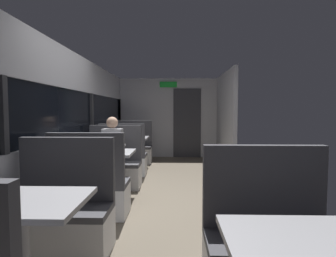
# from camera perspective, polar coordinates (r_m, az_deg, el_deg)

# --- Properties ---
(ground_plane) EXTENTS (3.30, 9.20, 0.02)m
(ground_plane) POSITION_cam_1_polar(r_m,az_deg,el_deg) (4.23, -1.35, -15.31)
(ground_plane) COLOR #665B4C
(carriage_window_panel_left) EXTENTS (0.09, 8.48, 2.30)m
(carriage_window_panel_left) POSITION_cam_1_polar(r_m,az_deg,el_deg) (4.33, -20.92, -0.01)
(carriage_window_panel_left) COLOR #B2B2B7
(carriage_window_panel_left) RESTS_ON ground_plane
(carriage_end_bulkhead) EXTENTS (2.90, 0.11, 2.30)m
(carriage_end_bulkhead) POSITION_cam_1_polar(r_m,az_deg,el_deg) (8.20, 0.48, 2.08)
(carriage_end_bulkhead) COLOR #B2B2B7
(carriage_end_bulkhead) RESTS_ON ground_plane
(carriage_aisle_panel_right) EXTENTS (0.08, 2.40, 2.30)m
(carriage_aisle_panel_right) POSITION_cam_1_polar(r_m,az_deg,el_deg) (7.11, 11.60, 1.86)
(carriage_aisle_panel_right) COLOR #B2B2B7
(carriage_aisle_panel_right) RESTS_ON ground_plane
(dining_table_near_window) EXTENTS (0.90, 0.70, 0.74)m
(dining_table_near_window) POSITION_cam_1_polar(r_m,az_deg,el_deg) (2.32, -27.82, -15.10)
(dining_table_near_window) COLOR #9E9EA3
(dining_table_near_window) RESTS_ON ground_plane
(bench_near_window_facing_entry) EXTENTS (0.95, 0.50, 1.10)m
(bench_near_window_facing_entry) POSITION_cam_1_polar(r_m,az_deg,el_deg) (3.01, -20.84, -16.76)
(bench_near_window_facing_entry) COLOR silver
(bench_near_window_facing_entry) RESTS_ON ground_plane
(dining_table_mid_window) EXTENTS (0.90, 0.70, 0.74)m
(dining_table_mid_window) POSITION_cam_1_polar(r_m,az_deg,el_deg) (4.42, -12.95, -5.90)
(dining_table_mid_window) COLOR #9E9EA3
(dining_table_mid_window) RESTS_ON ground_plane
(bench_mid_window_facing_end) EXTENTS (0.95, 0.50, 1.10)m
(bench_mid_window_facing_end) POSITION_cam_1_polar(r_m,az_deg,el_deg) (3.83, -15.54, -12.21)
(bench_mid_window_facing_end) COLOR silver
(bench_mid_window_facing_end) RESTS_ON ground_plane
(bench_mid_window_facing_entry) EXTENTS (0.95, 0.50, 1.10)m
(bench_mid_window_facing_entry) POSITION_cam_1_polar(r_m,az_deg,el_deg) (5.14, -10.95, -8.04)
(bench_mid_window_facing_entry) COLOR silver
(bench_mid_window_facing_entry) RESTS_ON ground_plane
(dining_table_far_window) EXTENTS (0.90, 0.70, 0.74)m
(dining_table_far_window) POSITION_cam_1_polar(r_m,az_deg,el_deg) (6.66, -8.01, -2.63)
(dining_table_far_window) COLOR #9E9EA3
(dining_table_far_window) RESTS_ON ground_plane
(bench_far_window_facing_end) EXTENTS (0.95, 0.50, 1.10)m
(bench_far_window_facing_end) POSITION_cam_1_polar(r_m,az_deg,el_deg) (6.02, -9.08, -6.30)
(bench_far_window_facing_end) COLOR silver
(bench_far_window_facing_end) RESTS_ON ground_plane
(bench_far_window_facing_entry) EXTENTS (0.95, 0.50, 1.10)m
(bench_far_window_facing_entry) POSITION_cam_1_polar(r_m,az_deg,el_deg) (7.39, -7.09, -4.43)
(bench_far_window_facing_entry) COLOR silver
(bench_far_window_facing_entry) RESTS_ON ground_plane
(bench_front_aisle_facing_entry) EXTENTS (0.95, 0.50, 1.10)m
(bench_front_aisle_facing_entry) POSITION_cam_1_polar(r_m,az_deg,el_deg) (2.37, 20.03, -22.63)
(bench_front_aisle_facing_entry) COLOR silver
(bench_front_aisle_facing_entry) RESTS_ON ground_plane
(seated_passenger) EXTENTS (0.47, 0.55, 1.26)m
(seated_passenger) POSITION_cam_1_polar(r_m,az_deg,el_deg) (5.04, -11.16, -5.88)
(seated_passenger) COLOR #26262D
(seated_passenger) RESTS_ON ground_plane
(coffee_cup_primary) EXTENTS (0.07, 0.07, 0.09)m
(coffee_cup_primary) POSITION_cam_1_polar(r_m,az_deg,el_deg) (6.60, -8.35, -1.42)
(coffee_cup_primary) COLOR #26598C
(coffee_cup_primary) RESTS_ON dining_table_far_window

